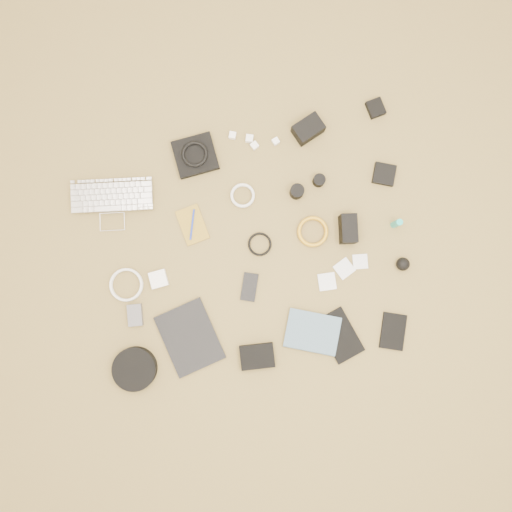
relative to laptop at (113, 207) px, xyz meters
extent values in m
cube|color=olive|center=(0.55, -0.32, -0.03)|extent=(4.00, 4.00, 0.04)
imported|color=silver|center=(0.00, 0.00, 0.00)|extent=(0.39, 0.30, 0.03)
cube|color=black|center=(0.40, 0.14, 0.00)|extent=(0.18, 0.17, 0.03)
torus|color=black|center=(0.40, 0.14, 0.02)|extent=(0.12, 0.12, 0.01)
cube|color=white|center=(0.57, 0.20, 0.00)|extent=(0.04, 0.04, 0.03)
cube|color=white|center=(0.66, 0.13, 0.00)|extent=(0.04, 0.04, 0.03)
cube|color=white|center=(0.75, 0.13, 0.00)|extent=(0.03, 0.03, 0.03)
cube|color=white|center=(0.64, 0.16, 0.00)|extent=(0.04, 0.04, 0.03)
cube|color=black|center=(0.90, 0.14, 0.02)|extent=(0.14, 0.12, 0.07)
cube|color=black|center=(1.21, 0.18, 0.00)|extent=(0.08, 0.09, 0.03)
cube|color=olive|center=(0.32, -0.15, -0.01)|extent=(0.12, 0.17, 0.01)
cylinder|color=#152BB1|center=(0.32, -0.15, 0.00)|extent=(0.05, 0.13, 0.01)
torus|color=white|center=(0.56, -0.07, -0.01)|extent=(0.11, 0.11, 0.01)
cylinder|color=black|center=(0.79, -0.11, 0.02)|extent=(0.07, 0.07, 0.06)
cylinder|color=black|center=(0.90, -0.08, 0.01)|extent=(0.05, 0.05, 0.05)
cube|color=black|center=(1.18, -0.12, 0.00)|extent=(0.12, 0.12, 0.02)
cube|color=white|center=(0.13, -0.35, 0.00)|extent=(0.08, 0.08, 0.03)
torus|color=white|center=(-0.01, -0.34, -0.01)|extent=(0.18, 0.18, 0.01)
torus|color=black|center=(0.59, -0.29, -0.01)|extent=(0.12, 0.12, 0.01)
torus|color=#C58F17|center=(0.82, -0.29, -0.01)|extent=(0.17, 0.17, 0.02)
cube|color=black|center=(0.97, -0.32, 0.03)|extent=(0.09, 0.13, 0.09)
cylinder|color=#1AADA6|center=(1.17, -0.34, 0.03)|extent=(0.03, 0.03, 0.10)
cube|color=#555459|center=(0.00, -0.48, 0.00)|extent=(0.07, 0.10, 0.03)
cube|color=black|center=(0.21, -0.62, -0.01)|extent=(0.27, 0.32, 0.01)
cube|color=black|center=(0.50, -0.46, -0.01)|extent=(0.10, 0.14, 0.01)
cube|color=silver|center=(0.83, -0.52, -0.01)|extent=(0.08, 0.08, 0.01)
cube|color=silver|center=(0.92, -0.48, -0.01)|extent=(0.09, 0.09, 0.01)
cube|color=silver|center=(0.99, -0.46, -0.01)|extent=(0.07, 0.07, 0.01)
sphere|color=black|center=(1.16, -0.51, 0.01)|extent=(0.07, 0.07, 0.06)
cylinder|color=black|center=(-0.04, -0.70, 0.01)|extent=(0.20, 0.20, 0.05)
cube|color=black|center=(0.47, -0.76, 0.00)|extent=(0.15, 0.12, 0.04)
imported|color=#476479|center=(0.69, -0.79, 0.00)|extent=(0.27, 0.24, 0.02)
cube|color=black|center=(0.83, -0.75, -0.01)|extent=(0.18, 0.24, 0.01)
cube|color=black|center=(1.06, -0.78, -0.01)|extent=(0.15, 0.18, 0.01)
camera|label=1|loc=(0.53, -0.47, 2.14)|focal=35.00mm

